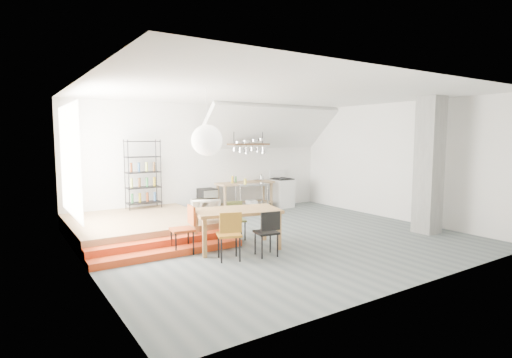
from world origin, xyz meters
TOP-DOWN VIEW (x-y plane):
  - floor at (0.00, 0.00)m, footprint 8.00×8.00m
  - wall_back at (0.00, 3.50)m, footprint 8.00×0.04m
  - wall_left at (-4.00, 0.00)m, footprint 0.04×7.00m
  - wall_right at (4.00, 0.00)m, footprint 0.04×7.00m
  - ceiling at (0.00, 0.00)m, footprint 8.00×7.00m
  - slope_ceiling at (1.80, 2.90)m, footprint 4.40×1.44m
  - window_pane at (-3.98, 1.50)m, footprint 0.02×2.50m
  - platform at (-2.50, 2.00)m, footprint 3.00×3.00m
  - step_lower at (-2.50, 0.05)m, footprint 3.00×0.35m
  - step_upper at (-2.50, 0.40)m, footprint 3.00×0.35m
  - concrete_column at (3.30, -1.50)m, footprint 0.50×0.50m
  - kitchen_counter at (1.10, 3.15)m, footprint 1.80×0.60m
  - stove at (2.50, 3.16)m, footprint 0.60×0.60m
  - pot_rack at (1.13, 2.92)m, footprint 1.20×0.50m
  - wire_shelving at (-2.00, 3.20)m, footprint 0.88×0.38m
  - microwave_shelf at (-1.40, 0.75)m, footprint 0.60×0.40m
  - paper_lantern at (-1.75, -0.07)m, footprint 0.60×0.60m
  - dining_table at (-1.17, -0.20)m, footprint 1.86×1.31m
  - chair_mustard at (-1.71, -0.86)m, footprint 0.54×0.54m
  - chair_black at (-0.97, -1.02)m, footprint 0.47×0.47m
  - chair_olive at (-0.79, 0.49)m, footprint 0.47×0.47m
  - chair_red at (-2.18, 0.04)m, footprint 0.48×0.48m
  - rolling_cart at (1.05, 2.70)m, footprint 1.00×0.69m
  - mini_fridge at (-0.15, 3.20)m, footprint 0.46×0.46m
  - microwave at (-1.40, 0.75)m, footprint 0.70×0.57m
  - bowl at (1.50, 3.10)m, footprint 0.28×0.28m

SIDE VIEW (x-z plane):
  - floor at x=0.00m, z-range 0.00..0.00m
  - step_lower at x=-2.50m, z-range 0.00..0.13m
  - step_upper at x=-2.50m, z-range 0.00..0.27m
  - platform at x=-2.50m, z-range 0.00..0.40m
  - mini_fridge at x=-0.15m, z-range 0.00..0.79m
  - stove at x=2.50m, z-range -0.11..1.07m
  - chair_olive at x=-0.79m, z-range 0.08..0.91m
  - chair_black at x=-0.97m, z-range 0.09..0.97m
  - microwave_shelf at x=-1.40m, z-range 0.46..0.63m
  - chair_mustard at x=-1.71m, z-range 0.09..1.01m
  - chair_red at x=-2.18m, z-range 0.09..1.02m
  - rolling_cart at x=1.05m, z-range 0.13..1.03m
  - kitchen_counter at x=1.10m, z-range 0.17..1.08m
  - dining_table at x=-1.17m, z-range 0.32..1.12m
  - microwave at x=-1.40m, z-range 0.56..0.90m
  - bowl at x=1.50m, z-range 0.91..0.96m
  - wire_shelving at x=-2.00m, z-range 0.43..2.23m
  - wall_back at x=0.00m, z-range 0.00..3.20m
  - wall_left at x=-4.00m, z-range 0.00..3.20m
  - wall_right at x=4.00m, z-range 0.00..3.20m
  - concrete_column at x=3.30m, z-range 0.00..3.20m
  - window_pane at x=-3.98m, z-range 0.70..2.90m
  - pot_rack at x=1.13m, z-range 1.26..2.69m
  - paper_lantern at x=-1.75m, z-range 1.90..2.50m
  - slope_ceiling at x=1.80m, z-range 1.89..3.21m
  - ceiling at x=0.00m, z-range 3.19..3.21m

